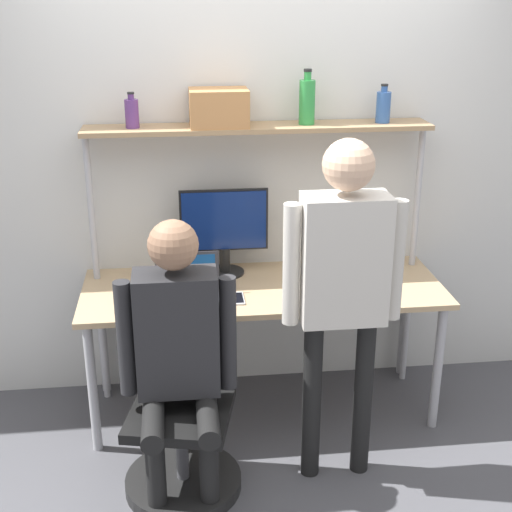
{
  "coord_description": "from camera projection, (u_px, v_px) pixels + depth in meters",
  "views": [
    {
      "loc": [
        -0.44,
        -3.12,
        2.29
      ],
      "look_at": [
        -0.09,
        -0.08,
        1.11
      ],
      "focal_mm": 50.0,
      "sensor_mm": 36.0,
      "label": 1
    }
  ],
  "objects": [
    {
      "name": "shelf_unit",
      "position": [
        258.0,
        166.0,
        3.82
      ],
      "size": [
        1.84,
        0.25,
        1.59
      ],
      "color": "#997A56",
      "rests_on": "ground_plane"
    },
    {
      "name": "storage_box",
      "position": [
        219.0,
        108.0,
        3.68
      ],
      "size": [
        0.3,
        0.23,
        0.19
      ],
      "color": "#B27A47",
      "rests_on": "shelf_unit"
    },
    {
      "name": "person_standing",
      "position": [
        343.0,
        272.0,
        3.19
      ],
      "size": [
        0.55,
        0.23,
        1.68
      ],
      "color": "black",
      "rests_on": "ground_plane"
    },
    {
      "name": "cell_phone",
      "position": [
        237.0,
        299.0,
        3.67
      ],
      "size": [
        0.07,
        0.15,
        0.01
      ],
      "color": "silver",
      "rests_on": "desk"
    },
    {
      "name": "laptop",
      "position": [
        188.0,
        286.0,
        3.67
      ],
      "size": [
        0.33,
        0.23,
        0.23
      ],
      "color": "#333338",
      "rests_on": "desk"
    },
    {
      "name": "desk",
      "position": [
        263.0,
        299.0,
        3.86
      ],
      "size": [
        1.93,
        0.7,
        0.76
      ],
      "color": "tan",
      "rests_on": "ground_plane"
    },
    {
      "name": "wall_back",
      "position": [
        255.0,
        162.0,
        3.97
      ],
      "size": [
        8.0,
        0.06,
        2.7
      ],
      "color": "silver",
      "rests_on": "ground_plane"
    },
    {
      "name": "bottle_green",
      "position": [
        307.0,
        101.0,
        3.72
      ],
      "size": [
        0.08,
        0.08,
        0.29
      ],
      "color": "#2D8C3F",
      "rests_on": "shelf_unit"
    },
    {
      "name": "office_chair",
      "position": [
        183.0,
        435.0,
        3.4
      ],
      "size": [
        0.56,
        0.56,
        0.89
      ],
      "color": "black",
      "rests_on": "ground_plane"
    },
    {
      "name": "person_seated",
      "position": [
        177.0,
        343.0,
        3.17
      ],
      "size": [
        0.54,
        0.47,
        1.35
      ],
      "color": "black",
      "rests_on": "ground_plane"
    },
    {
      "name": "ground_plane",
      "position": [
        271.0,
        445.0,
        3.76
      ],
      "size": [
        12.0,
        12.0,
        0.0
      ],
      "primitive_type": "plane",
      "color": "#4C4C51"
    },
    {
      "name": "bottle_blue",
      "position": [
        383.0,
        106.0,
        3.78
      ],
      "size": [
        0.08,
        0.08,
        0.2
      ],
      "color": "#335999",
      "rests_on": "shelf_unit"
    },
    {
      "name": "bottle_purple",
      "position": [
        132.0,
        113.0,
        3.64
      ],
      "size": [
        0.07,
        0.07,
        0.18
      ],
      "color": "#593372",
      "rests_on": "shelf_unit"
    },
    {
      "name": "monitor",
      "position": [
        224.0,
        227.0,
        3.91
      ],
      "size": [
        0.48,
        0.22,
        0.49
      ],
      "color": "black",
      "rests_on": "desk"
    }
  ]
}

